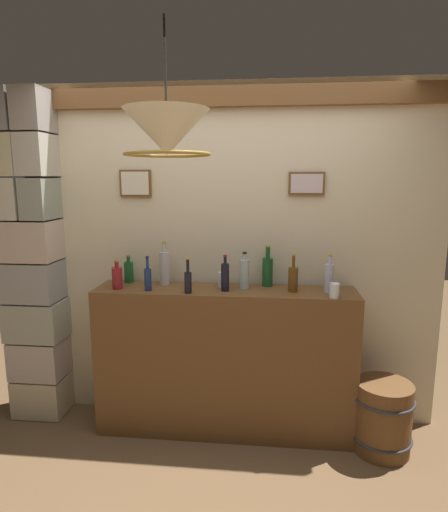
# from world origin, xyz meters

# --- Properties ---
(panelled_rear_partition) EXTENTS (3.15, 0.15, 2.55)m
(panelled_rear_partition) POSITION_xyz_m (-0.00, 1.10, 1.35)
(panelled_rear_partition) COLOR beige
(panelled_rear_partition) RESTS_ON ground
(stone_pillar) EXTENTS (0.42, 0.35, 2.49)m
(stone_pillar) POSITION_xyz_m (-1.48, 0.94, 1.25)
(stone_pillar) COLOR beige
(stone_pillar) RESTS_ON ground
(bar_shelf_unit) EXTENTS (1.86, 0.38, 1.09)m
(bar_shelf_unit) POSITION_xyz_m (0.00, 0.83, 0.54)
(bar_shelf_unit) COLOR brown
(bar_shelf_unit) RESTS_ON ground
(liquor_bottle_sherry) EXTENTS (0.05, 0.05, 0.25)m
(liquor_bottle_sherry) POSITION_xyz_m (-0.24, 0.71, 1.18)
(liquor_bottle_sherry) COLOR black
(liquor_bottle_sherry) RESTS_ON bar_shelf_unit
(liquor_bottle_vermouth) EXTENTS (0.07, 0.07, 0.27)m
(liquor_bottle_vermouth) POSITION_xyz_m (0.48, 0.82, 1.18)
(liquor_bottle_vermouth) COLOR brown
(liquor_bottle_vermouth) RESTS_ON bar_shelf_unit
(liquor_bottle_whiskey) EXTENTS (0.07, 0.07, 0.21)m
(liquor_bottle_whiskey) POSITION_xyz_m (-0.74, 0.96, 1.17)
(liquor_bottle_whiskey) COLOR #165426
(liquor_bottle_whiskey) RESTS_ON bar_shelf_unit
(liquor_bottle_tequila) EXTENTS (0.06, 0.06, 0.26)m
(liquor_bottle_tequila) POSITION_xyz_m (0.01, 0.79, 1.19)
(liquor_bottle_tequila) COLOR black
(liquor_bottle_tequila) RESTS_ON bar_shelf_unit
(liquor_bottle_scotch) EXTENTS (0.07, 0.07, 0.26)m
(liquor_bottle_scotch) POSITION_xyz_m (0.14, 0.87, 1.20)
(liquor_bottle_scotch) COLOR #A8BCBC
(liquor_bottle_scotch) RESTS_ON bar_shelf_unit
(liquor_bottle_brandy) EXTENTS (0.07, 0.07, 0.21)m
(liquor_bottle_brandy) POSITION_xyz_m (-0.76, 0.77, 1.17)
(liquor_bottle_brandy) COLOR maroon
(liquor_bottle_brandy) RESTS_ON bar_shelf_unit
(liquor_bottle_amaro) EXTENTS (0.05, 0.05, 0.24)m
(liquor_bottle_amaro) POSITION_xyz_m (-0.53, 0.75, 1.18)
(liquor_bottle_amaro) COLOR navy
(liquor_bottle_amaro) RESTS_ON bar_shelf_unit
(liquor_bottle_gin) EXTENTS (0.07, 0.07, 0.32)m
(liquor_bottle_gin) POSITION_xyz_m (-0.46, 0.92, 1.22)
(liquor_bottle_gin) COLOR beige
(liquor_bottle_gin) RESTS_ON bar_shelf_unit
(liquor_bottle_rum) EXTENTS (0.06, 0.06, 0.27)m
(liquor_bottle_rum) POSITION_xyz_m (0.72, 0.83, 1.19)
(liquor_bottle_rum) COLOR silver
(liquor_bottle_rum) RESTS_ON bar_shelf_unit
(liquor_bottle_port) EXTENTS (0.08, 0.08, 0.30)m
(liquor_bottle_port) POSITION_xyz_m (0.30, 0.96, 1.20)
(liquor_bottle_port) COLOR #194D25
(liquor_bottle_port) RESTS_ON bar_shelf_unit
(glass_tumbler_rocks) EXTENTS (0.07, 0.07, 0.10)m
(glass_tumbler_rocks) POSITION_xyz_m (0.74, 0.68, 1.14)
(glass_tumbler_rocks) COLOR silver
(glass_tumbler_rocks) RESTS_ON bar_shelf_unit
(glass_tumbler_highball) EXTENTS (0.08, 0.08, 0.11)m
(glass_tumbler_highball) POSITION_xyz_m (-0.02, 0.90, 1.14)
(glass_tumbler_highball) COLOR silver
(glass_tumbler_highball) RESTS_ON bar_shelf_unit
(pendant_lamp) EXTENTS (0.42, 0.42, 0.62)m
(pendant_lamp) POSITION_xyz_m (-0.18, -0.05, 2.07)
(pendant_lamp) COLOR #EFE5C6
(wooden_barrel) EXTENTS (0.41, 0.41, 0.50)m
(wooden_barrel) POSITION_xyz_m (1.11, 0.69, 0.25)
(wooden_barrel) COLOR brown
(wooden_barrel) RESTS_ON ground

